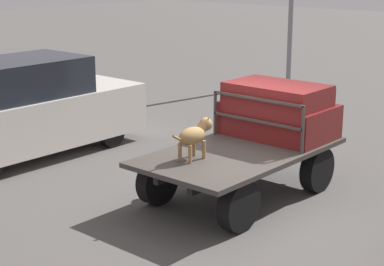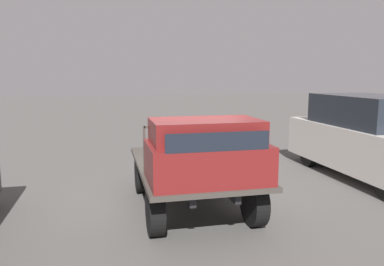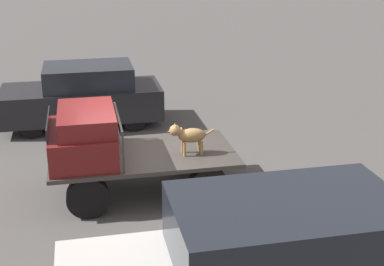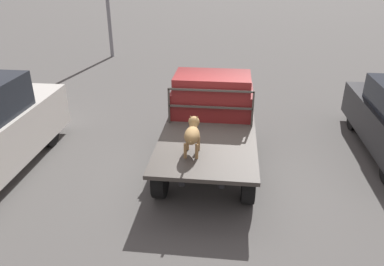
% 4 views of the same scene
% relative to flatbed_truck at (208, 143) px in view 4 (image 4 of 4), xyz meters
% --- Properties ---
extents(ground_plane, '(80.00, 80.00, 0.00)m').
position_rel_flatbed_truck_xyz_m(ground_plane, '(0.00, 0.00, -0.61)').
color(ground_plane, '#514F4C').
extents(flatbed_truck, '(3.68, 2.01, 0.86)m').
position_rel_flatbed_truck_xyz_m(flatbed_truck, '(0.00, 0.00, 0.00)').
color(flatbed_truck, black).
rests_on(flatbed_truck, ground).
extents(truck_cab, '(1.26, 1.89, 0.97)m').
position_rel_flatbed_truck_xyz_m(truck_cab, '(1.13, 0.00, 0.71)').
color(truck_cab, maroon).
rests_on(truck_cab, flatbed_truck).
extents(truck_headboard, '(0.04, 1.89, 0.82)m').
position_rel_flatbed_truck_xyz_m(truck_headboard, '(0.46, 0.00, 0.79)').
color(truck_headboard, '#3D3833').
rests_on(truck_headboard, flatbed_truck).
extents(dog, '(0.94, 0.29, 0.66)m').
position_rel_flatbed_truck_xyz_m(dog, '(-0.87, 0.25, 0.65)').
color(dog, '#9E7547').
rests_on(dog, flatbed_truck).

